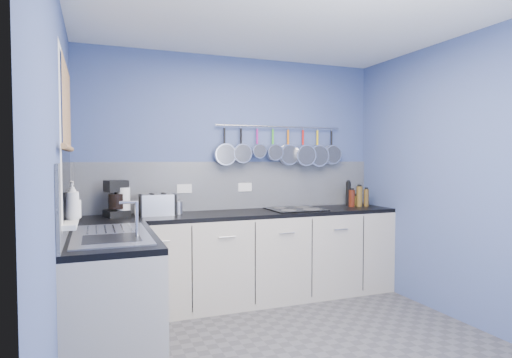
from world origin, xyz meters
TOP-DOWN VIEW (x-y plane):
  - floor at (0.00, 0.00)m, footprint 3.20×3.00m
  - ceiling at (0.00, 0.00)m, footprint 3.20×3.00m
  - wall_back at (0.00, 1.51)m, footprint 3.20×0.02m
  - wall_front at (0.00, -1.51)m, footprint 3.20×0.02m
  - wall_left at (-1.61, 0.00)m, footprint 0.02×3.00m
  - wall_right at (1.61, 0.00)m, footprint 0.02×3.00m
  - backsplash_back at (0.00, 1.49)m, footprint 3.20×0.02m
  - backsplash_left at (-1.59, 0.60)m, footprint 0.02×1.80m
  - cabinet_run_back at (0.00, 1.20)m, footprint 3.20×0.60m
  - worktop_back at (0.00, 1.20)m, footprint 3.20×0.60m
  - cabinet_run_left at (-1.30, 0.30)m, footprint 0.60×1.20m
  - worktop_left at (-1.30, 0.30)m, footprint 0.60×1.20m
  - window_frame at (-1.58, 0.30)m, footprint 0.01×1.00m
  - window_glass at (-1.57, 0.30)m, footprint 0.01×0.90m
  - bamboo_blind at (-1.56, 0.30)m, footprint 0.01×0.90m
  - window_sill at (-1.55, 0.30)m, footprint 0.10×0.98m
  - sink_unit at (-1.30, 0.30)m, footprint 0.50×0.95m
  - mixer_tap at (-1.14, 0.12)m, footprint 0.12×0.08m
  - socket_left at (-0.55, 1.48)m, footprint 0.15×0.01m
  - socket_right at (0.10, 1.48)m, footprint 0.15×0.01m
  - pot_rail at (0.50, 1.45)m, footprint 1.45×0.02m
  - soap_bottle_a at (-1.53, 0.07)m, footprint 0.10×0.11m
  - soap_bottle_b at (-1.53, 0.11)m, footprint 0.10×0.10m
  - paper_towel at (-1.15, 1.26)m, footprint 0.15×0.15m
  - coffee_maker at (-1.21, 1.27)m, footprint 0.24×0.26m
  - toaster at (-0.85, 1.25)m, footprint 0.31×0.18m
  - canister at (-0.65, 1.28)m, footprint 0.10×0.10m
  - hob at (0.56, 1.19)m, footprint 0.55×0.48m
  - pan_0 at (-0.13, 1.44)m, footprint 0.23×0.08m
  - pan_1 at (0.05, 1.44)m, footprint 0.20×0.09m
  - pan_2 at (0.23, 1.44)m, footprint 0.15×0.10m
  - pan_3 at (0.41, 1.44)m, footprint 0.18×0.10m
  - pan_4 at (0.59, 1.44)m, footprint 0.23×0.07m
  - pan_5 at (0.77, 1.44)m, footprint 0.24×0.11m
  - pan_6 at (0.95, 1.44)m, footprint 0.25×0.07m
  - pan_7 at (1.14, 1.44)m, footprint 0.22×0.07m
  - condiment_0 at (1.43, 1.33)m, footprint 0.06×0.06m
  - condiment_1 at (1.38, 1.33)m, footprint 0.07×0.07m
  - condiment_2 at (1.28, 1.31)m, footprint 0.06×0.06m
  - condiment_3 at (1.45, 1.22)m, footprint 0.06×0.06m
  - condiment_4 at (1.37, 1.23)m, footprint 0.07×0.07m
  - condiment_5 at (1.27, 1.23)m, footprint 0.07×0.07m

SIDE VIEW (x-z plane):
  - floor at x=0.00m, z-range -0.02..0.00m
  - cabinet_run_back at x=0.00m, z-range 0.00..0.86m
  - cabinet_run_left at x=-1.30m, z-range 0.00..0.86m
  - worktop_back at x=0.00m, z-range 0.86..0.90m
  - worktop_left at x=-1.30m, z-range 0.86..0.90m
  - sink_unit at x=-1.30m, z-range 0.90..0.91m
  - hob at x=0.56m, z-range 0.90..0.91m
  - condiment_1 at x=1.38m, z-range 0.90..1.01m
  - canister at x=-0.65m, z-range 0.90..1.02m
  - condiment_0 at x=1.43m, z-range 0.90..1.08m
  - condiment_5 at x=1.27m, z-range 0.90..1.09m
  - condiment_3 at x=1.45m, z-range 0.90..1.09m
  - toaster at x=-0.85m, z-range 0.90..1.10m
  - condiment_4 at x=1.37m, z-range 0.90..1.12m
  - mixer_tap at x=-1.14m, z-range 0.90..1.16m
  - paper_towel at x=-1.15m, z-range 0.90..1.17m
  - window_sill at x=-1.55m, z-range 1.02..1.05m
  - condiment_2 at x=1.28m, z-range 0.90..1.17m
  - coffee_maker at x=-1.21m, z-range 0.90..1.23m
  - socket_left at x=-0.55m, z-range 1.09..1.18m
  - socket_right at x=0.10m, z-range 1.09..1.18m
  - soap_bottle_b at x=-1.53m, z-range 1.05..1.22m
  - backsplash_back at x=0.00m, z-range 0.90..1.40m
  - backsplash_left at x=-1.59m, z-range 0.90..1.40m
  - soap_bottle_a at x=-1.53m, z-range 1.05..1.29m
  - wall_back at x=0.00m, z-range 0.00..2.50m
  - wall_front at x=0.00m, z-range 0.00..2.50m
  - wall_left at x=-1.61m, z-range 0.00..2.50m
  - wall_right at x=1.61m, z-range 0.00..2.50m
  - window_glass at x=-1.57m, z-range 1.05..2.05m
  - window_frame at x=-1.58m, z-range 1.00..2.10m
  - pan_6 at x=0.95m, z-range 1.34..1.78m
  - pan_5 at x=0.77m, z-range 1.35..1.78m
  - pan_0 at x=-0.13m, z-range 1.36..1.78m
  - pan_4 at x=0.59m, z-range 1.36..1.78m
  - pan_7 at x=1.14m, z-range 1.37..1.78m
  - pan_1 at x=0.05m, z-range 1.39..1.78m
  - pan_3 at x=0.41m, z-range 1.41..1.78m
  - pan_2 at x=0.23m, z-range 1.44..1.78m
  - bamboo_blind at x=-1.56m, z-range 1.50..2.05m
  - pot_rail at x=0.50m, z-range 1.77..1.79m
  - ceiling at x=0.00m, z-range 2.50..2.52m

